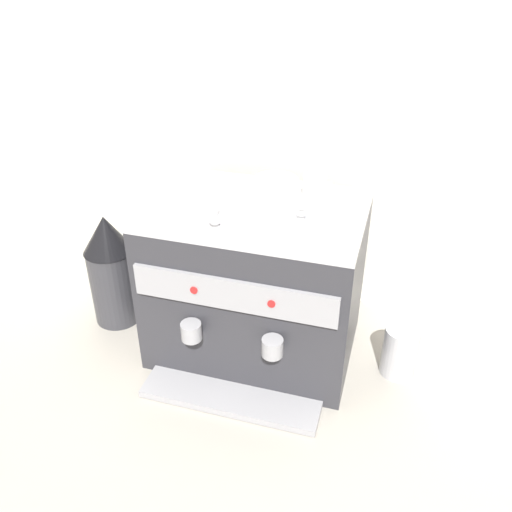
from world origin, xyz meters
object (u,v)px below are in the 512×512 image
at_px(ceramic_bowl_1, 276,186).
at_px(coffee_grinder, 111,269).
at_px(ceramic_bowl_0, 188,192).
at_px(espresso_machine, 256,282).
at_px(ceramic_cup_1, 316,188).
at_px(milk_pitcher, 400,350).
at_px(ceramic_bowl_2, 327,217).
at_px(ceramic_cup_0, 285,206).
at_px(ceramic_cup_2, 232,209).

xyz_separation_m(ceramic_bowl_1, coffee_grinder, (-0.51, -0.11, -0.30)).
xyz_separation_m(ceramic_bowl_0, coffee_grinder, (-0.28, -0.00, -0.30)).
bearing_deg(espresso_machine, ceramic_cup_1, 33.00).
xyz_separation_m(ceramic_bowl_0, milk_pitcher, (0.63, -0.00, -0.42)).
xyz_separation_m(espresso_machine, ceramic_bowl_2, (0.20, -0.03, 0.26)).
height_order(ceramic_cup_1, coffee_grinder, ceramic_cup_1).
bearing_deg(ceramic_cup_1, ceramic_bowl_2, -66.15).
height_order(ceramic_cup_0, ceramic_bowl_2, ceramic_cup_0).
height_order(ceramic_bowl_0, ceramic_bowl_1, same).
distance_m(ceramic_cup_1, ceramic_bowl_2, 0.14).
bearing_deg(ceramic_bowl_0, ceramic_cup_2, -30.77).
xyz_separation_m(ceramic_bowl_2, coffee_grinder, (-0.68, 0.04, -0.31)).
xyz_separation_m(ceramic_cup_0, ceramic_cup_2, (-0.13, -0.05, -0.00)).
bearing_deg(espresso_machine, ceramic_cup_2, -112.68).
height_order(ceramic_cup_1, ceramic_cup_2, ceramic_cup_1).
relative_size(ceramic_cup_0, ceramic_bowl_1, 0.85).
relative_size(ceramic_cup_0, ceramic_bowl_0, 0.95).
height_order(ceramic_bowl_0, milk_pitcher, ceramic_bowl_0).
distance_m(ceramic_cup_2, ceramic_bowl_1, 0.21).
bearing_deg(ceramic_cup_1, espresso_machine, -147.00).
bearing_deg(espresso_machine, ceramic_bowl_1, 77.60).
height_order(ceramic_bowl_2, coffee_grinder, ceramic_bowl_2).
bearing_deg(ceramic_bowl_0, ceramic_cup_1, 14.44).
height_order(espresso_machine, ceramic_bowl_1, ceramic_bowl_1).
xyz_separation_m(ceramic_cup_2, coffee_grinder, (-0.44, 0.09, -0.32)).
height_order(ceramic_cup_2, coffee_grinder, ceramic_cup_2).
distance_m(ceramic_cup_0, ceramic_bowl_0, 0.29).
distance_m(espresso_machine, ceramic_bowl_0, 0.33).
relative_size(ceramic_bowl_2, coffee_grinder, 0.29).
relative_size(espresso_machine, ceramic_bowl_2, 5.32).
distance_m(ceramic_cup_1, ceramic_bowl_1, 0.12).
bearing_deg(milk_pitcher, ceramic_bowl_0, 179.95).
xyz_separation_m(ceramic_cup_1, ceramic_bowl_2, (0.06, -0.13, -0.02)).
relative_size(ceramic_cup_1, ceramic_bowl_1, 0.76).
distance_m(espresso_machine, ceramic_cup_2, 0.29).
height_order(ceramic_bowl_1, coffee_grinder, ceramic_bowl_1).
xyz_separation_m(ceramic_cup_1, ceramic_bowl_0, (-0.34, -0.09, -0.02)).
height_order(ceramic_bowl_1, milk_pitcher, ceramic_bowl_1).
distance_m(espresso_machine, ceramic_cup_1, 0.33).
height_order(espresso_machine, milk_pitcher, espresso_machine).
xyz_separation_m(ceramic_bowl_0, ceramic_bowl_2, (0.39, -0.04, 0.00)).
bearing_deg(ceramic_bowl_1, ceramic_cup_1, -10.41).
bearing_deg(coffee_grinder, ceramic_cup_0, -4.36).
height_order(espresso_machine, ceramic_bowl_0, ceramic_bowl_0).
bearing_deg(ceramic_bowl_2, milk_pitcher, 9.11).
bearing_deg(ceramic_cup_2, coffee_grinder, 168.30).
xyz_separation_m(ceramic_bowl_1, ceramic_bowl_2, (0.17, -0.15, 0.00)).
relative_size(coffee_grinder, milk_pitcher, 2.41).
bearing_deg(ceramic_cup_0, coffee_grinder, 175.64).
height_order(ceramic_cup_1, milk_pitcher, ceramic_cup_1).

